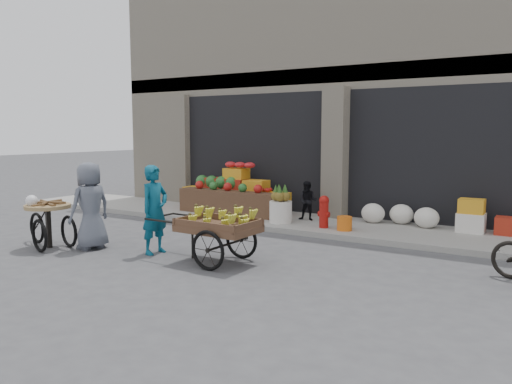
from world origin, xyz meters
The scene contains 13 objects.
ground centered at (0.00, 0.00, 0.00)m, with size 80.00×80.00×0.00m, color #424244.
sidewalk centered at (0.00, 4.10, 0.06)m, with size 18.00×2.20×0.12m, color gray.
building centered at (0.00, 8.03, 3.37)m, with size 14.00×6.45×7.00m.
fruit_display centered at (-2.48, 4.38, 0.67)m, with size 3.10×1.12×1.24m.
pineapple_bin centered at (-0.75, 3.60, 0.37)m, with size 0.52×0.52×0.50m, color silver.
fire_hydrant centered at (0.35, 3.55, 0.50)m, with size 0.22×0.22×0.71m.
orange_bucket centered at (0.85, 3.50, 0.27)m, with size 0.32×0.32×0.30m, color orange.
right_bay_goods centered at (2.61, 4.70, 0.41)m, with size 3.35×0.60×0.70m.
seated_person centered at (-0.35, 4.20, 0.58)m, with size 0.45×0.35×0.93m, color black.
banana_cart centered at (-0.20, 0.30, 0.68)m, with size 2.25×1.01×0.93m.
vendor_woman centered at (-1.53, 0.26, 0.81)m, with size 0.59×0.39×1.62m, color #0D4F69.
tricycle_cart centered at (-3.59, -0.47, 0.57)m, with size 1.46×1.01×0.95m.
vendor_grey centered at (-2.82, -0.11, 0.82)m, with size 0.81×0.52×1.65m, color slate.
Camera 1 is at (4.68, -6.40, 2.21)m, focal length 35.00 mm.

